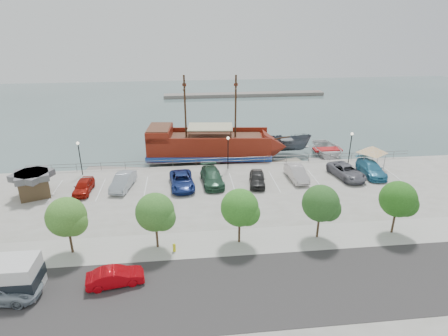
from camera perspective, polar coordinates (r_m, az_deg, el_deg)
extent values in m
plane|color=#475B59|center=(42.37, 1.65, -4.73)|extent=(160.00, 160.00, 0.00)
cube|color=#333030|center=(28.66, 6.23, -17.66)|extent=(100.00, 8.00, 0.04)
cube|color=#A7A39E|center=(33.35, 4.04, -11.05)|extent=(100.00, 4.00, 0.05)
cylinder|color=slate|center=(48.63, 0.42, 1.53)|extent=(50.00, 0.06, 0.06)
cylinder|color=slate|center=(48.78, 0.42, 1.09)|extent=(50.00, 0.06, 0.06)
cube|color=gray|center=(95.43, 3.15, 11.11)|extent=(40.00, 3.00, 0.80)
cube|color=maroon|center=(52.62, -2.29, 3.23)|extent=(17.18, 6.87, 2.72)
cube|color=#2147A4|center=(52.92, -2.27, 2.32)|extent=(17.52, 7.21, 0.63)
cone|color=maroon|center=(53.14, 7.70, 3.23)|extent=(3.83, 5.33, 5.02)
cube|color=maroon|center=(52.61, -9.78, 5.31)|extent=(3.64, 5.52, 1.46)
cube|color=brown|center=(52.39, -9.84, 6.13)|extent=(3.39, 5.08, 0.13)
cube|color=brown|center=(52.15, -1.73, 4.69)|extent=(13.99, 5.93, 0.16)
cube|color=maroon|center=(54.47, -2.24, 5.82)|extent=(16.68, 1.87, 0.73)
cube|color=maroon|center=(49.69, -2.40, 4.14)|extent=(16.68, 1.87, 0.73)
cylinder|color=#382111|center=(51.04, 1.78, 9.23)|extent=(0.27, 0.27, 8.58)
cylinder|color=#382111|center=(51.21, -5.94, 9.17)|extent=(0.27, 0.27, 8.58)
cylinder|color=#382111|center=(50.49, 1.82, 12.12)|extent=(0.46, 3.14, 0.15)
cylinder|color=#382111|center=(50.67, -6.06, 12.05)|extent=(0.46, 3.14, 0.15)
cube|color=beige|center=(51.71, -2.10, 6.29)|extent=(6.43, 4.56, 0.13)
cylinder|color=#382111|center=(52.85, 8.56, 4.51)|extent=(2.61, 0.43, 0.62)
imported|color=#4D535D|center=(56.00, 9.50, 3.46)|extent=(7.34, 3.70, 2.72)
imported|color=silver|center=(56.38, 15.44, 2.46)|extent=(5.53, 7.73, 1.60)
cube|color=gray|center=(51.17, -16.45, -0.44)|extent=(7.51, 3.27, 0.42)
cube|color=gray|center=(51.87, 8.36, 0.58)|extent=(6.98, 3.68, 0.38)
cube|color=gray|center=(54.21, 16.08, 0.87)|extent=(6.41, 3.00, 0.35)
cube|color=#4D3B25|center=(45.39, -26.95, -2.52)|extent=(3.75, 3.75, 2.14)
cube|color=#56565A|center=(44.90, -27.24, -1.00)|extent=(4.25, 4.25, 0.68)
cylinder|color=slate|center=(51.89, 19.75, 1.67)|extent=(0.08, 0.08, 2.15)
cylinder|color=slate|center=(52.61, 22.42, 1.56)|extent=(0.08, 0.08, 2.15)
cylinder|color=slate|center=(49.60, 20.42, 0.62)|extent=(0.08, 0.08, 2.15)
cylinder|color=slate|center=(50.35, 23.20, 0.52)|extent=(0.08, 0.08, 2.15)
pyramid|color=silver|center=(50.48, 21.76, 3.12)|extent=(4.82, 4.82, 0.88)
imported|color=#9BA8B4|center=(31.24, -30.74, -15.70)|extent=(5.42, 2.83, 1.46)
imported|color=#B7050D|center=(29.46, -16.24, -15.63)|extent=(4.28, 2.09, 1.35)
cylinder|color=yellow|center=(32.12, -7.58, -12.04)|extent=(0.25, 0.25, 0.62)
sphere|color=yellow|center=(31.93, -7.61, -11.56)|extent=(0.27, 0.27, 0.27)
cylinder|color=black|center=(48.44, -21.04, 1.19)|extent=(0.12, 0.12, 4.00)
sphere|color=#FFF2CC|center=(47.76, -21.39, 3.54)|extent=(0.36, 0.36, 0.36)
cylinder|color=black|center=(47.05, 0.61, 2.15)|extent=(0.12, 0.12, 4.00)
sphere|color=#FFF2CC|center=(46.36, 0.62, 4.58)|extent=(0.36, 0.36, 0.36)
cylinder|color=black|center=(51.38, 18.64, 2.72)|extent=(0.12, 0.12, 4.00)
sphere|color=#FFF2CC|center=(50.74, 18.94, 4.95)|extent=(0.36, 0.36, 0.36)
cylinder|color=#473321|center=(33.74, -22.31, -10.28)|extent=(0.20, 0.20, 2.20)
sphere|color=#3D7026|center=(32.62, -22.91, -6.86)|extent=(3.20, 3.20, 3.20)
sphere|color=#3D7026|center=(32.38, -21.91, -7.73)|extent=(2.20, 2.20, 2.20)
cylinder|color=#473321|center=(32.43, -10.19, -10.17)|extent=(0.20, 0.20, 2.20)
sphere|color=#346824|center=(31.26, -10.48, -6.62)|extent=(3.20, 3.20, 3.20)
sphere|color=#346824|center=(31.15, -9.35, -7.49)|extent=(2.20, 2.20, 2.20)
cylinder|color=#473321|center=(32.61, 2.34, -9.59)|extent=(0.20, 0.20, 2.20)
sphere|color=#2E6E20|center=(31.44, 2.40, -6.04)|extent=(3.20, 3.20, 3.20)
sphere|color=#2E6E20|center=(31.47, 3.56, -6.88)|extent=(2.20, 2.20, 2.20)
cylinder|color=#473321|center=(34.25, 14.14, -8.62)|extent=(0.20, 0.20, 2.20)
sphere|color=#26521F|center=(33.14, 14.51, -5.22)|extent=(3.20, 3.20, 3.20)
sphere|color=#26521F|center=(33.29, 15.59, -5.99)|extent=(2.20, 2.20, 2.20)
cylinder|color=#473321|center=(37.15, 24.42, -7.49)|extent=(0.20, 0.20, 2.20)
sphere|color=#245C18|center=(36.13, 25.00, -4.31)|extent=(3.20, 3.20, 3.20)
sphere|color=#245C18|center=(36.38, 25.94, -5.01)|extent=(2.20, 2.20, 2.20)
imported|color=#A0150B|center=(44.14, -20.63, -2.61)|extent=(1.87, 4.34, 1.46)
imported|color=#A1ABB5|center=(43.80, -15.13, -1.97)|extent=(2.67, 5.19, 1.63)
imported|color=navy|center=(42.81, -6.44, -1.93)|extent=(3.04, 5.79, 1.55)
imported|color=#264D37|center=(43.35, -1.84, -1.40)|extent=(2.74, 5.83, 1.64)
imported|color=black|center=(43.31, 5.07, -1.61)|extent=(2.42, 4.61, 1.50)
imported|color=beige|center=(45.29, 11.00, -0.76)|extent=(1.97, 4.95, 1.60)
imported|color=slate|center=(47.34, 18.17, -0.50)|extent=(3.66, 6.00, 1.55)
imported|color=teal|center=(49.12, 21.51, -0.10)|extent=(2.44, 5.60, 1.60)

